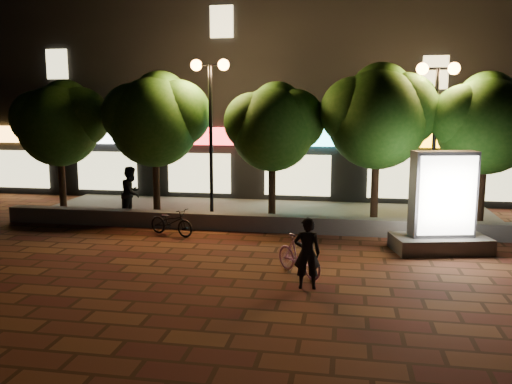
% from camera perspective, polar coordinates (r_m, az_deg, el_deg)
% --- Properties ---
extents(ground, '(80.00, 80.00, 0.00)m').
position_cam_1_polar(ground, '(12.33, -4.21, -8.47)').
color(ground, brown).
rests_on(ground, ground).
extents(retaining_wall, '(16.00, 0.45, 0.50)m').
position_cam_1_polar(retaining_wall, '(16.04, -0.74, -3.34)').
color(retaining_wall, '#605E59').
rests_on(retaining_wall, ground).
extents(sidewalk, '(16.00, 5.00, 0.08)m').
position_cam_1_polar(sidewalk, '(18.49, 0.70, -2.31)').
color(sidewalk, '#605E59').
rests_on(sidewalk, ground).
extents(building_block, '(28.00, 8.12, 11.30)m').
position_cam_1_polar(building_block, '(24.58, 3.20, 12.16)').
color(building_block, black).
rests_on(building_block, ground).
extents(tree_far_left, '(3.36, 2.80, 4.63)m').
position_cam_1_polar(tree_far_left, '(19.52, -20.55, 7.34)').
color(tree_far_left, black).
rests_on(tree_far_left, sidewalk).
extents(tree_left, '(3.60, 3.00, 4.89)m').
position_cam_1_polar(tree_left, '(18.01, -10.82, 8.13)').
color(tree_left, black).
rests_on(tree_left, sidewalk).
extents(tree_mid, '(3.24, 2.70, 4.50)m').
position_cam_1_polar(tree_mid, '(17.02, 2.00, 7.46)').
color(tree_mid, black).
rests_on(tree_mid, sidewalk).
extents(tree_right, '(3.72, 3.10, 5.07)m').
position_cam_1_polar(tree_right, '(16.88, 13.32, 8.39)').
color(tree_right, black).
rests_on(tree_right, sidewalk).
extents(tree_far_right, '(3.48, 2.90, 4.76)m').
position_cam_1_polar(tree_far_right, '(17.36, 23.97, 7.21)').
color(tree_far_right, black).
rests_on(tree_far_right, sidewalk).
extents(street_lamp_left, '(1.26, 0.36, 5.18)m').
position_cam_1_polar(street_lamp_left, '(17.16, -5.01, 10.15)').
color(street_lamp_left, black).
rests_on(street_lamp_left, sidewalk).
extents(street_lamp_right, '(1.26, 0.36, 4.98)m').
position_cam_1_polar(street_lamp_right, '(16.79, 19.09, 9.25)').
color(street_lamp_right, black).
rests_on(street_lamp_right, sidewalk).
extents(ad_kiosk, '(2.65, 1.75, 2.64)m').
position_cam_1_polar(ad_kiosk, '(14.43, 19.64, -2.01)').
color(ad_kiosk, '#605E59').
rests_on(ad_kiosk, ground).
extents(scooter_pink, '(1.35, 1.39, 0.91)m').
position_cam_1_polar(scooter_pink, '(11.85, 4.70, -6.92)').
color(scooter_pink, '#CE82BC').
rests_on(scooter_pink, ground).
extents(rider, '(0.58, 0.41, 1.52)m').
position_cam_1_polar(rider, '(10.94, 5.61, -6.66)').
color(rider, black).
rests_on(rider, ground).
extents(scooter_parked, '(1.63, 1.05, 0.81)m').
position_cam_1_polar(scooter_parked, '(15.61, -9.22, -3.23)').
color(scooter_parked, black).
rests_on(scooter_parked, ground).
extents(pedestrian, '(0.73, 0.90, 1.75)m').
position_cam_1_polar(pedestrian, '(17.66, -13.45, -0.09)').
color(pedestrian, black).
rests_on(pedestrian, sidewalk).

